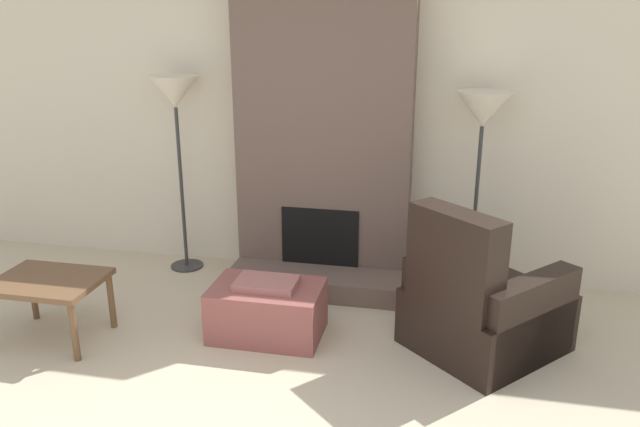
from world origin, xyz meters
TOP-DOWN VIEW (x-y plane):
  - wall_back at (0.00, 3.05)m, footprint 7.47×0.06m
  - fireplace at (0.00, 2.84)m, footprint 1.40×0.71m
  - ottoman at (-0.18, 1.77)m, footprint 0.76×0.50m
  - armchair at (1.24, 1.87)m, footprint 1.20×1.20m
  - side_table at (-1.60, 1.42)m, footprint 0.71×0.54m
  - floor_lamp_left at (-1.22, 2.79)m, footprint 0.41×0.41m
  - floor_lamp_right at (1.21, 2.79)m, footprint 0.41×0.41m

SIDE VIEW (x-z plane):
  - ottoman at x=-0.18m, z-range -0.02..0.40m
  - armchair at x=1.24m, z-range -0.21..0.81m
  - side_table at x=-1.60m, z-range 0.17..0.61m
  - fireplace at x=0.00m, z-range -0.09..2.51m
  - wall_back at x=0.00m, z-range 0.00..2.60m
  - floor_lamp_right at x=1.21m, z-range 0.60..2.20m
  - floor_lamp_left at x=-1.22m, z-range 0.63..2.30m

